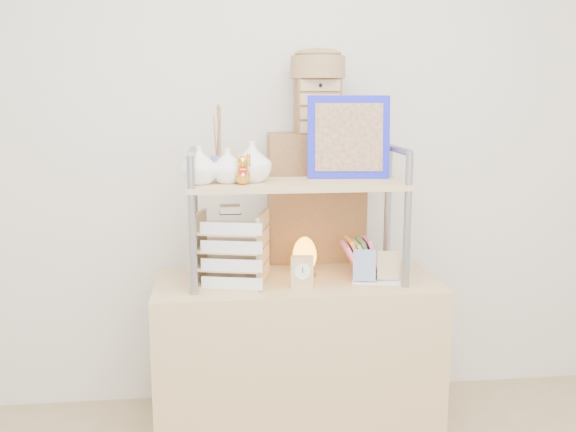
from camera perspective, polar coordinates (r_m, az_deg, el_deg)
The scene contains 10 objects.
room_shell at distance 1.85m, azimuth 4.23°, elevation 15.90°, with size 3.42×3.41×2.61m.
desk at distance 2.88m, azimuth 0.78°, elevation -12.89°, with size 1.20×0.50×0.75m, color tan.
cabinet at distance 3.14m, azimuth 2.44°, elevation -5.02°, with size 0.45×0.24×1.35m, color brown.
hutch at distance 2.66m, azimuth -1.01°, elevation 3.44°, with size 0.92×0.34×0.77m.
letter_tray at distance 2.68m, azimuth -5.10°, elevation -3.25°, with size 0.32×0.31×0.33m.
salt_lamp at distance 2.78m, azimuth 1.47°, elevation -3.59°, with size 0.11×0.11×0.17m.
desk_clock at distance 2.63m, azimuth 1.25°, elevation -4.97°, with size 0.10×0.05×0.13m.
postcard_stand at distance 2.72m, azimuth 7.82°, elevation -5.08°, with size 0.21×0.09×0.14m.
drawer_chest at distance 3.00m, azimuth 2.63°, elevation 9.73°, with size 0.20×0.16×0.25m.
woven_basket at distance 3.00m, azimuth 2.65°, elevation 13.07°, with size 0.25×0.25×0.10m, color olive.
Camera 1 is at (-0.34, -1.41, 1.53)m, focal length 40.00 mm.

